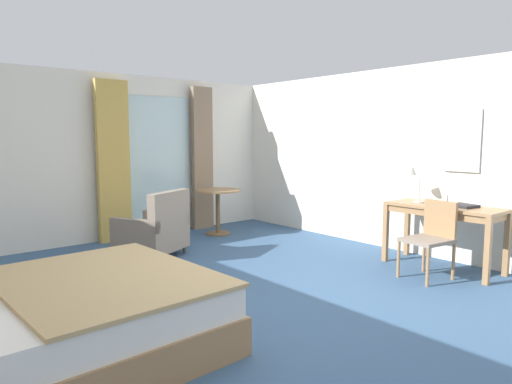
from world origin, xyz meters
TOP-DOWN VIEW (x-y plane):
  - ground at (0.00, 0.00)m, footprint 6.51×7.93m
  - wall_back at (0.00, 3.70)m, footprint 6.11×0.12m
  - wall_right at (3.00, 0.00)m, footprint 0.12×7.53m
  - balcony_glass_door at (0.92, 3.62)m, footprint 1.15×0.02m
  - curtain_panel_left at (0.12, 3.52)m, footprint 0.49×0.10m
  - curtain_panel_right at (1.71, 3.52)m, footprint 0.38×0.10m
  - bed at (-1.83, 0.12)m, footprint 2.24×1.82m
  - writing_desk at (2.54, -0.43)m, footprint 0.56×1.33m
  - desk_chair at (2.08, -0.53)m, footprint 0.53×0.49m
  - desk_lamp at (2.54, 0.01)m, footprint 0.16×0.28m
  - closed_book at (2.57, -0.64)m, footprint 0.29×0.32m
  - armchair_by_window at (0.13, 2.29)m, footprint 1.01×0.98m
  - round_cafe_table at (1.62, 2.94)m, footprint 0.74×0.74m
  - wall_mirror at (2.92, -0.43)m, footprint 0.02×0.45m

SIDE VIEW (x-z plane):
  - ground at x=0.00m, z-range -0.10..0.00m
  - bed at x=-1.83m, z-range -0.29..0.87m
  - armchair_by_window at x=0.13m, z-range -0.10..0.79m
  - desk_chair at x=2.08m, z-range 0.06..0.93m
  - round_cafe_table at x=1.62m, z-range 0.18..0.92m
  - writing_desk at x=2.54m, z-range 0.29..1.06m
  - closed_book at x=2.57m, z-range 0.77..0.80m
  - balcony_glass_door at x=0.92m, z-range 0.00..2.23m
  - desk_lamp at x=2.54m, z-range 0.89..1.37m
  - curtain_panel_left at x=0.12m, z-range 0.00..2.42m
  - curtain_panel_right at x=1.71m, z-range 0.00..2.42m
  - wall_back at x=0.00m, z-range 0.00..2.54m
  - wall_right at x=3.00m, z-range 0.00..2.54m
  - wall_mirror at x=2.92m, z-range 1.15..1.92m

